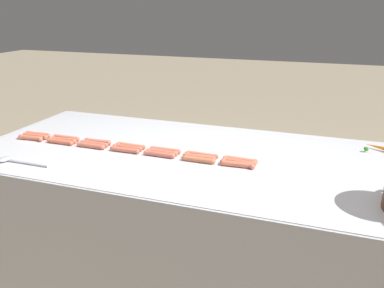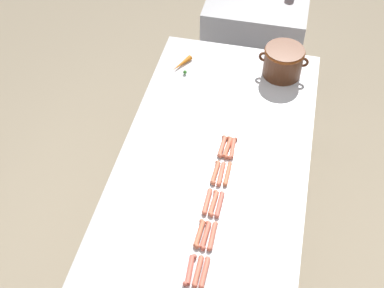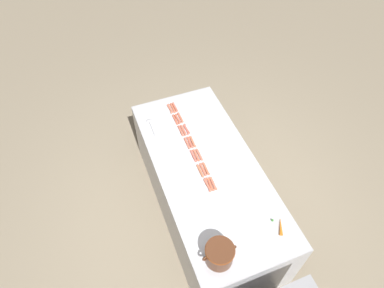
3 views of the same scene
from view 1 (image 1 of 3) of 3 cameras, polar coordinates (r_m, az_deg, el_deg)
griddle_counter at (r=2.11m, az=0.88°, el=-12.45°), size 1.01×2.25×0.85m
hot_dog_0 at (r=2.33m, az=-21.23°, el=1.30°), size 0.03×0.16×0.02m
hot_dog_1 at (r=2.22m, az=-17.59°, el=0.86°), size 0.03×0.16×0.02m
hot_dog_2 at (r=2.12m, az=-13.39°, el=0.34°), size 0.03×0.16×0.02m
hot_dog_3 at (r=2.02m, az=-8.80°, el=-0.26°), size 0.03×0.16×0.02m
hot_dog_4 at (r=1.94m, az=-3.85°, el=-0.87°), size 0.03×0.16×0.02m
hot_dog_5 at (r=1.88m, az=1.38°, el=-1.58°), size 0.03×0.16×0.02m
hot_dog_6 at (r=1.83m, az=6.92°, el=-2.28°), size 0.03×0.16×0.02m
hot_dog_7 at (r=2.31m, az=-21.59°, el=1.08°), size 0.03×0.16×0.02m
hot_dog_8 at (r=2.19m, az=-17.96°, el=0.56°), size 0.04×0.16×0.02m
hot_dog_9 at (r=2.09m, az=-13.89°, el=0.03°), size 0.03×0.16×0.02m
hot_dog_10 at (r=2.00m, az=-9.27°, el=-0.52°), size 0.03×0.16×0.02m
hot_dog_11 at (r=1.92m, az=-4.33°, el=-1.17°), size 0.03×0.16×0.02m
hot_dog_12 at (r=1.85m, az=1.03°, el=-1.89°), size 0.03×0.16×0.02m
hot_dog_13 at (r=1.80m, az=6.70°, el=-2.61°), size 0.04×0.16×0.02m
hot_dog_14 at (r=2.29m, az=-22.19°, el=0.82°), size 0.03×0.16×0.02m
hot_dog_15 at (r=2.17m, az=-18.44°, el=0.31°), size 0.03×0.16×0.02m
hot_dog_16 at (r=2.06m, az=-14.34°, el=-0.23°), size 0.03×0.16×0.02m
hot_dog_17 at (r=1.97m, az=-9.64°, el=-0.84°), size 0.03×0.16×0.02m
hot_dog_18 at (r=1.89m, az=-4.73°, el=-1.48°), size 0.03×0.16×0.02m
hot_dog_19 at (r=1.82m, az=0.92°, el=-2.27°), size 0.03×0.16×0.02m
hot_dog_20 at (r=1.78m, az=6.50°, el=-2.92°), size 0.03×0.16×0.02m
serving_spoon at (r=2.00m, az=-24.43°, el=-2.17°), size 0.07×0.27×0.02m
carrot at (r=2.17m, az=25.53°, el=-0.53°), size 0.11×0.17×0.03m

